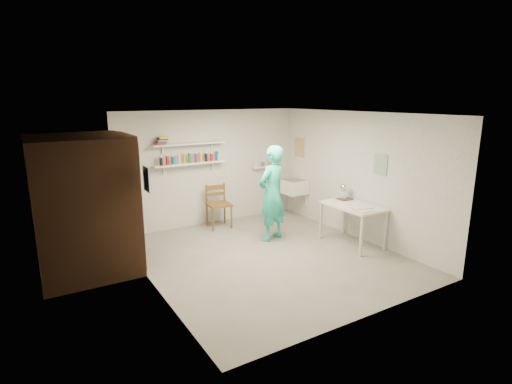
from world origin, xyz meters
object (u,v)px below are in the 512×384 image
wall_clock (269,176)px  wooden_chair (219,204)px  work_table (352,225)px  belfast_sink (293,186)px  desk_lamp (344,187)px  man (272,193)px

wall_clock → wooden_chair: 1.34m
work_table → wall_clock: bearing=131.2°
belfast_sink → wall_clock: size_ratio=1.86×
wooden_chair → work_table: size_ratio=0.88×
wooden_chair → desk_lamp: size_ratio=7.01×
work_table → wooden_chair: bearing=127.6°
wall_clock → desk_lamp: 1.46m
desk_lamp → wall_clock: bearing=148.8°
work_table → desk_lamp: bearing=67.6°
wooden_chair → work_table: 2.72m
wooden_chair → wall_clock: bearing=-52.4°
wall_clock → work_table: (1.05, -1.19, -0.83)m
belfast_sink → wall_clock: bearing=-145.2°
belfast_sink → desk_lamp: 1.57m
belfast_sink → wooden_chair: wooden_chair is taller
man → work_table: size_ratio=1.60×
man → wooden_chair: bearing=-83.7°
man → wooden_chair: size_ratio=1.83×
wall_clock → desk_lamp: wall_clock is taller
wooden_chair → desk_lamp: desk_lamp is taller
belfast_sink → wall_clock: (-1.16, -0.80, 0.50)m
work_table → desk_lamp: size_ratio=8.00×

